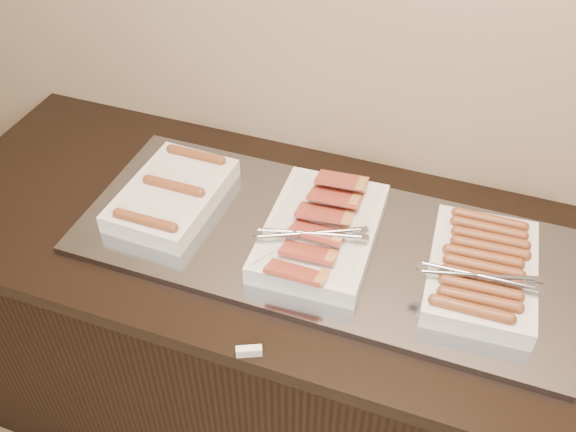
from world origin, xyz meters
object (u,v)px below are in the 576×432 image
(dish_center, at_px, (320,231))
(dish_right, at_px, (482,270))
(counter, at_px, (310,351))
(warming_tray, at_px, (321,242))
(dish_left, at_px, (173,194))

(dish_center, height_order, dish_right, dish_center)
(counter, relative_size, dish_right, 5.60)
(warming_tray, distance_m, dish_center, 0.04)
(dish_left, distance_m, dish_center, 0.40)
(counter, bearing_deg, warming_tray, 0.00)
(dish_center, bearing_deg, warming_tray, 52.94)
(warming_tray, xyz_separation_m, dish_center, (-0.00, -0.00, 0.04))
(counter, height_order, warming_tray, warming_tray)
(warming_tray, xyz_separation_m, dish_left, (-0.40, 0.00, 0.04))
(counter, xyz_separation_m, dish_center, (0.01, -0.00, 0.50))
(warming_tray, distance_m, dish_left, 0.41)
(dish_center, bearing_deg, dish_right, -2.47)
(counter, relative_size, warming_tray, 1.72)
(dish_center, xyz_separation_m, dish_right, (0.38, -0.00, 0.00))
(warming_tray, bearing_deg, dish_right, -0.59)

